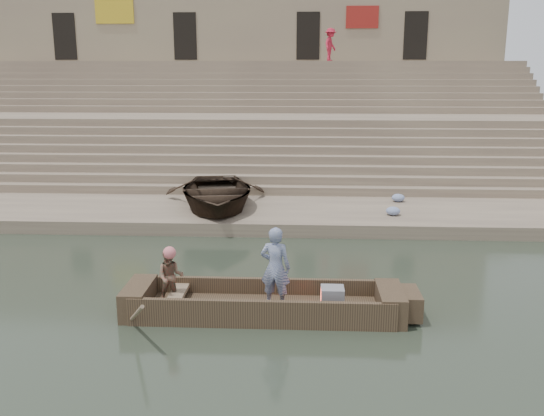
# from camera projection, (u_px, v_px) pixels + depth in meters

# --- Properties ---
(ground) EXTENTS (120.00, 120.00, 0.00)m
(ground) POSITION_uv_depth(u_px,v_px,m) (62.00, 319.00, 11.82)
(ground) COLOR #273024
(ground) RESTS_ON ground
(lower_landing) EXTENTS (32.00, 4.00, 0.40)m
(lower_landing) POSITION_uv_depth(u_px,v_px,m) (158.00, 213.00, 19.55)
(lower_landing) COLOR gray
(lower_landing) RESTS_ON ground
(mid_landing) EXTENTS (32.00, 3.00, 2.80)m
(mid_landing) POSITION_uv_depth(u_px,v_px,m) (196.00, 147.00, 26.55)
(mid_landing) COLOR gray
(mid_landing) RESTS_ON ground
(upper_landing) EXTENTS (32.00, 3.00, 5.20)m
(upper_landing) POSITION_uv_depth(u_px,v_px,m) (218.00, 109.00, 33.07)
(upper_landing) COLOR gray
(upper_landing) RESTS_ON ground
(ghat_steps) EXTENTS (32.00, 11.00, 5.20)m
(ghat_steps) POSITION_uv_depth(u_px,v_px,m) (202.00, 134.00, 28.10)
(ghat_steps) COLOR gray
(ghat_steps) RESTS_ON ground
(building_wall) EXTENTS (32.00, 5.07, 11.20)m
(building_wall) POSITION_uv_depth(u_px,v_px,m) (226.00, 55.00, 36.25)
(building_wall) COLOR gray
(building_wall) RESTS_ON ground
(main_rowboat) EXTENTS (5.00, 1.30, 0.22)m
(main_rowboat) POSITION_uv_depth(u_px,v_px,m) (263.00, 310.00, 12.00)
(main_rowboat) COLOR brown
(main_rowboat) RESTS_ON ground
(rowboat_trim) EXTENTS (6.04, 2.63, 1.80)m
(rowboat_trim) POSITION_uv_depth(u_px,v_px,m) (273.00, 301.00, 11.94)
(rowboat_trim) COLOR brown
(rowboat_trim) RESTS_ON ground
(standing_man) EXTENTS (0.67, 0.51, 1.65)m
(standing_man) POSITION_uv_depth(u_px,v_px,m) (275.00, 267.00, 11.71)
(standing_man) COLOR navy
(standing_man) RESTS_ON main_rowboat
(rowing_man) EXTENTS (0.59, 0.48, 1.13)m
(rowing_man) POSITION_uv_depth(u_px,v_px,m) (170.00, 277.00, 11.94)
(rowing_man) COLOR #246C4C
(rowing_man) RESTS_ON main_rowboat
(television) EXTENTS (0.46, 0.42, 0.40)m
(television) POSITION_uv_depth(u_px,v_px,m) (332.00, 297.00, 11.86)
(television) COLOR gray
(television) RESTS_ON main_rowboat
(beached_rowboat) EXTENTS (4.19, 5.35, 1.01)m
(beached_rowboat) POSITION_uv_depth(u_px,v_px,m) (216.00, 192.00, 19.37)
(beached_rowboat) COLOR #2D2116
(beached_rowboat) RESTS_ON lower_landing
(pedestrian) EXTENTS (1.02, 1.25, 1.69)m
(pedestrian) POSITION_uv_depth(u_px,v_px,m) (331.00, 45.00, 31.26)
(pedestrian) COLOR red
(pedestrian) RESTS_ON upper_landing
(cloth_bundles) EXTENTS (19.01, 3.09, 0.26)m
(cloth_bundles) POSITION_uv_depth(u_px,v_px,m) (122.00, 206.00, 19.14)
(cloth_bundles) COLOR #3F5999
(cloth_bundles) RESTS_ON lower_landing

